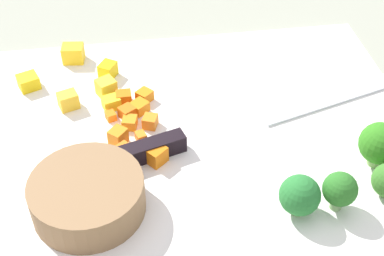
{
  "coord_description": "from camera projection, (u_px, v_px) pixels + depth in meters",
  "views": [
    {
      "loc": [
        0.06,
        0.41,
        0.4
      ],
      "look_at": [
        0.0,
        0.0,
        0.02
      ],
      "focal_mm": 50.83,
      "sensor_mm": 36.0,
      "label": 1
    }
  ],
  "objects": [
    {
      "name": "carrot_dice_11",
      "position": [
        124.0,
        151.0,
        0.54
      ],
      "size": [
        0.02,
        0.02,
        0.01
      ],
      "primitive_type": "cube",
      "rotation": [
        0.0,
        0.0,
        0.68
      ],
      "color": "orange",
      "rests_on": "cutting_board"
    },
    {
      "name": "broccoli_floret_1",
      "position": [
        340.0,
        190.0,
        0.48
      ],
      "size": [
        0.03,
        0.03,
        0.04
      ],
      "color": "#84AC6C",
      "rests_on": "cutting_board"
    },
    {
      "name": "carrot_dice_1",
      "position": [
        125.0,
        160.0,
        0.53
      ],
      "size": [
        0.02,
        0.02,
        0.01
      ],
      "primitive_type": "cube",
      "rotation": [
        0.0,
        0.0,
        0.56
      ],
      "color": "orange",
      "rests_on": "cutting_board"
    },
    {
      "name": "carrot_dice_6",
      "position": [
        130.0,
        123.0,
        0.57
      ],
      "size": [
        0.02,
        0.02,
        0.01
      ],
      "primitive_type": "cube",
      "rotation": [
        0.0,
        0.0,
        2.9
      ],
      "color": "orange",
      "rests_on": "cutting_board"
    },
    {
      "name": "carrot_dice_8",
      "position": [
        150.0,
        121.0,
        0.57
      ],
      "size": [
        0.02,
        0.02,
        0.01
      ],
      "primitive_type": "cube",
      "rotation": [
        0.0,
        0.0,
        2.78
      ],
      "color": "orange",
      "rests_on": "cutting_board"
    },
    {
      "name": "chef_knife",
      "position": [
        222.0,
        129.0,
        0.56
      ],
      "size": [
        0.34,
        0.12,
        0.02
      ],
      "rotation": [
        0.0,
        0.0,
        3.42
      ],
      "color": "silver",
      "rests_on": "cutting_board"
    },
    {
      "name": "carrot_dice_4",
      "position": [
        141.0,
        135.0,
        0.56
      ],
      "size": [
        0.01,
        0.01,
        0.01
      ],
      "primitive_type": "cube",
      "rotation": [
        0.0,
        0.0,
        0.29
      ],
      "color": "orange",
      "rests_on": "cutting_board"
    },
    {
      "name": "carrot_dice_0",
      "position": [
        145.0,
        96.0,
        0.6
      ],
      "size": [
        0.02,
        0.02,
        0.01
      ],
      "primitive_type": "cube",
      "rotation": [
        0.0,
        0.0,
        0.75
      ],
      "color": "orange",
      "rests_on": "cutting_board"
    },
    {
      "name": "carrot_dice_7",
      "position": [
        143.0,
        148.0,
        0.54
      ],
      "size": [
        0.01,
        0.02,
        0.01
      ],
      "primitive_type": "cube",
      "rotation": [
        0.0,
        0.0,
        0.27
      ],
      "color": "orange",
      "rests_on": "cutting_board"
    },
    {
      "name": "broccoli_floret_3",
      "position": [
        300.0,
        196.0,
        0.48
      ],
      "size": [
        0.04,
        0.04,
        0.04
      ],
      "color": "#89B76C",
      "rests_on": "cutting_board"
    },
    {
      "name": "pepper_dice_0",
      "position": [
        68.0,
        100.0,
        0.59
      ],
      "size": [
        0.02,
        0.02,
        0.02
      ],
      "primitive_type": "cube",
      "rotation": [
        0.0,
        0.0,
        1.91
      ],
      "color": "yellow",
      "rests_on": "cutting_board"
    },
    {
      "name": "carrot_dice_5",
      "position": [
        124.0,
        98.0,
        0.6
      ],
      "size": [
        0.02,
        0.01,
        0.01
      ],
      "primitive_type": "cube",
      "rotation": [
        0.0,
        0.0,
        0.02
      ],
      "color": "orange",
      "rests_on": "cutting_board"
    },
    {
      "name": "pepper_dice_4",
      "position": [
        111.0,
        103.0,
        0.59
      ],
      "size": [
        0.02,
        0.02,
        0.01
      ],
      "primitive_type": "cube",
      "rotation": [
        0.0,
        0.0,
        0.29
      ],
      "color": "yellow",
      "rests_on": "cutting_board"
    },
    {
      "name": "carrot_dice_12",
      "position": [
        111.0,
        116.0,
        0.58
      ],
      "size": [
        0.01,
        0.01,
        0.01
      ],
      "primitive_type": "cube",
      "rotation": [
        0.0,
        0.0,
        1.89
      ],
      "color": "orange",
      "rests_on": "cutting_board"
    },
    {
      "name": "pepper_dice_3",
      "position": [
        73.0,
        54.0,
        0.66
      ],
      "size": [
        0.03,
        0.02,
        0.02
      ],
      "primitive_type": "cube",
      "rotation": [
        0.0,
        0.0,
        1.45
      ],
      "color": "yellow",
      "rests_on": "cutting_board"
    },
    {
      "name": "carrot_dice_2",
      "position": [
        139.0,
        107.0,
        0.59
      ],
      "size": [
        0.02,
        0.02,
        0.01
      ],
      "primitive_type": "cube",
      "rotation": [
        0.0,
        0.0,
        2.26
      ],
      "color": "orange",
      "rests_on": "cutting_board"
    },
    {
      "name": "pepper_dice_5",
      "position": [
        108.0,
        70.0,
        0.64
      ],
      "size": [
        0.02,
        0.03,
        0.02
      ],
      "primitive_type": "cube",
      "rotation": [
        0.0,
        0.0,
        2.59
      ],
      "color": "yellow",
      "rests_on": "cutting_board"
    },
    {
      "name": "pepper_dice_2",
      "position": [
        106.0,
        88.0,
        0.61
      ],
      "size": [
        0.03,
        0.03,
        0.02
      ],
      "primitive_type": "cube",
      "rotation": [
        0.0,
        0.0,
        0.47
      ],
      "color": "yellow",
      "rests_on": "cutting_board"
    },
    {
      "name": "carrot_dice_10",
      "position": [
        156.0,
        155.0,
        0.53
      ],
      "size": [
        0.03,
        0.03,
        0.02
      ],
      "primitive_type": "cube",
      "rotation": [
        0.0,
        0.0,
        0.7
      ],
      "color": "orange",
      "rests_on": "cutting_board"
    },
    {
      "name": "broccoli_floret_2",
      "position": [
        380.0,
        144.0,
        0.52
      ],
      "size": [
        0.04,
        0.04,
        0.05
      ],
      "color": "#87B262",
      "rests_on": "cutting_board"
    },
    {
      "name": "prep_bowl",
      "position": [
        88.0,
        196.0,
        0.48
      ],
      "size": [
        0.1,
        0.1,
        0.03
      ],
      "primitive_type": "cylinder",
      "color": "olive",
      "rests_on": "cutting_board"
    },
    {
      "name": "carrot_dice_9",
      "position": [
        118.0,
        138.0,
        0.55
      ],
      "size": [
        0.02,
        0.02,
        0.02
      ],
      "primitive_type": "cube",
      "rotation": [
        0.0,
        0.0,
        2.42
      ],
      "color": "orange",
      "rests_on": "cutting_board"
    },
    {
      "name": "pepper_dice_1",
      "position": [
        28.0,
        82.0,
        0.62
      ],
      "size": [
        0.03,
        0.03,
        0.02
      ],
      "primitive_type": "cube",
      "rotation": [
        0.0,
        0.0,
        1.95
      ],
      "color": "yellow",
      "rests_on": "cutting_board"
    },
    {
      "name": "carrot_dice_3",
      "position": [
        127.0,
        112.0,
        0.58
      ],
      "size": [
        0.02,
        0.02,
        0.01
      ],
      "primitive_type": "cube",
      "rotation": [
        0.0,
        0.0,
        0.59
      ],
      "color": "orange",
      "rests_on": "cutting_board"
    },
    {
      "name": "ground_plane",
      "position": [
        192.0,
        143.0,
        0.57
      ],
      "size": [
        4.0,
        4.0,
        0.0
      ],
      "primitive_type": "plane",
      "color": "gray"
    },
    {
      "name": "cutting_board",
      "position": [
        192.0,
        139.0,
        0.57
      ],
      "size": [
        0.48,
        0.37,
        0.01
      ],
      "primitive_type": "cube",
      "color": "white",
      "rests_on": "ground_plane"
    }
  ]
}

